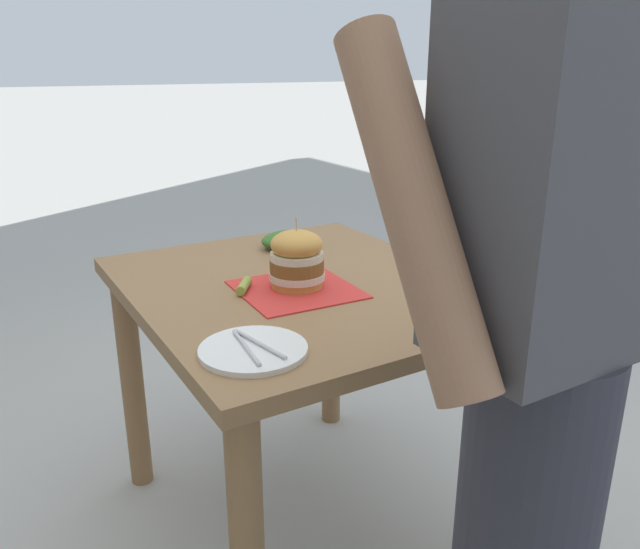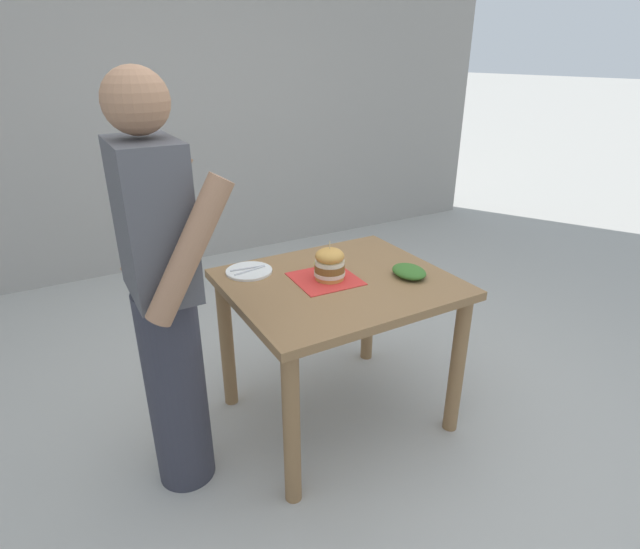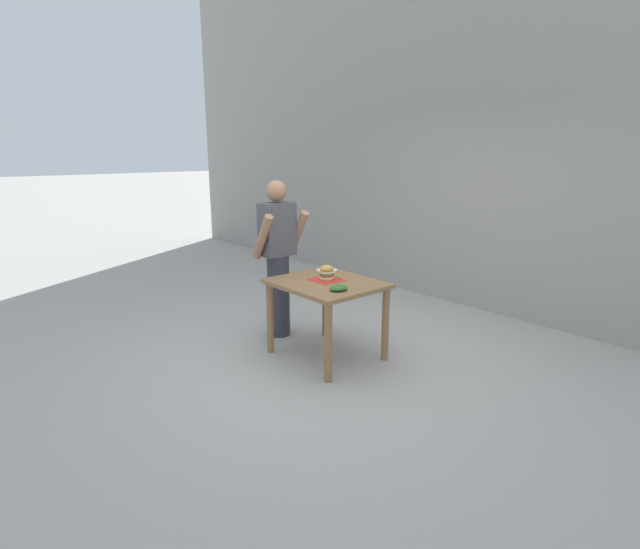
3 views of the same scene
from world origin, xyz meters
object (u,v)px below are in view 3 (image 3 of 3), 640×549
diner_across_table (278,257)px  pickle_spear (340,277)px  side_plate_with_forks (327,270)px  sandwich (327,273)px  side_salad (339,288)px  parked_car_mid_block (378,195)px  patio_table (327,295)px

diner_across_table → pickle_spear: bearing=-78.0°
side_plate_with_forks → diner_across_table: diner_across_table is taller
sandwich → pickle_spear: (0.13, -0.04, -0.06)m
sandwich → side_plate_with_forks: sandwich is taller
side_salad → diner_across_table: size_ratio=0.11×
side_salad → parked_car_mid_block: (7.68, 6.67, -0.07)m
diner_across_table → parked_car_mid_block: (7.56, 5.58, -0.16)m
patio_table → sandwich: bearing=48.5°
patio_table → side_plate_with_forks: (0.29, 0.32, 0.14)m
side_salad → parked_car_mid_block: 10.17m
side_salad → diner_across_table: 1.10m
patio_table → pickle_spear: pickle_spear is taller
sandwich → pickle_spear: sandwich is taller
side_plate_with_forks → side_salad: 0.75m
side_plate_with_forks → parked_car_mid_block: (7.27, 6.04, -0.05)m
side_plate_with_forks → side_salad: size_ratio=1.22×
patio_table → side_salad: 0.37m
side_salad → pickle_spear: bearing=46.1°
side_plate_with_forks → diner_across_table: size_ratio=0.13×
side_salad → diner_across_table: diner_across_table is taller
patio_table → diner_across_table: 0.82m
diner_across_table → parked_car_mid_block: size_ratio=0.40×
parked_car_mid_block → pickle_spear: bearing=-139.3°
sandwich → diner_across_table: diner_across_table is taller
sandwich → side_salad: bearing=-114.8°
patio_table → diner_across_table: bearing=90.6°
parked_car_mid_block → diner_across_table: bearing=-143.6°
patio_table → sandwich: sandwich is taller
pickle_spear → patio_table: bearing=177.0°
sandwich → side_plate_with_forks: bearing=48.4°
patio_table → side_plate_with_forks: bearing=48.4°
patio_table → side_plate_with_forks: size_ratio=4.54×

